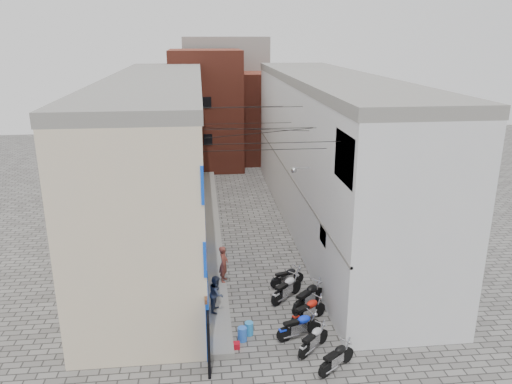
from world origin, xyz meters
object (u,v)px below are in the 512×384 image
object	(u,v)px
red_crate	(235,346)
motorcycle_b	(314,338)
motorcycle_c	(299,325)
water_jug_near	(242,334)
motorcycle_e	(309,295)
motorcycle_f	(287,287)
motorcycle_d	(308,310)
motorcycle_a	(337,356)
person_a	(224,264)
water_jug_far	(249,328)
motorcycle_g	(287,276)
person_b	(217,293)

from	to	relation	value
red_crate	motorcycle_b	bearing A→B (deg)	-8.88
motorcycle_c	water_jug_near	distance (m)	2.21
motorcycle_e	motorcycle_f	distance (m)	1.18
motorcycle_d	motorcycle_f	bearing A→B (deg)	163.37
motorcycle_f	water_jug_near	world-z (taller)	motorcycle_f
motorcycle_c	motorcycle_a	bearing A→B (deg)	6.37
person_a	water_jug_near	xyz separation A→B (m)	(0.48, -4.47, -0.83)
motorcycle_f	water_jug_near	xyz separation A→B (m)	(-2.21, -2.92, -0.30)
motorcycle_d	water_jug_far	bearing A→B (deg)	-108.80
motorcycle_a	motorcycle_c	bearing A→B (deg)	168.68
motorcycle_a	motorcycle_d	bearing A→B (deg)	150.47
motorcycle_a	person_a	world-z (taller)	person_a
motorcycle_e	water_jug_far	xyz separation A→B (m)	(-2.71, -1.66, -0.35)
motorcycle_f	red_crate	bearing A→B (deg)	-79.75
motorcycle_f	motorcycle_b	bearing A→B (deg)	-37.64
motorcycle_c	motorcycle_e	world-z (taller)	motorcycle_e
person_a	motorcycle_d	bearing A→B (deg)	-122.95
motorcycle_c	motorcycle_g	world-z (taller)	motorcycle_c
motorcycle_e	motorcycle_c	bearing A→B (deg)	-64.36
motorcycle_f	red_crate	xyz separation A→B (m)	(-2.52, -3.38, -0.47)
person_a	water_jug_far	bearing A→B (deg)	-155.77
motorcycle_b	motorcycle_c	distance (m)	0.95
person_a	red_crate	xyz separation A→B (m)	(0.16, -4.92, -1.00)
motorcycle_e	motorcycle_g	world-z (taller)	motorcycle_e
motorcycle_b	motorcycle_c	size ratio (longest dim) A/B	0.93
motorcycle_b	motorcycle_e	world-z (taller)	motorcycle_e
motorcycle_e	water_jug_far	size ratio (longest dim) A/B	4.02
motorcycle_a	motorcycle_c	xyz separation A→B (m)	(-0.93, 2.04, 0.03)
motorcycle_b	motorcycle_f	distance (m)	3.84
water_jug_near	water_jug_far	xyz separation A→B (m)	(0.29, 0.38, -0.02)
motorcycle_c	person_a	size ratio (longest dim) A/B	1.10
water_jug_far	person_a	bearing A→B (deg)	100.67
motorcycle_f	water_jug_far	bearing A→B (deg)	-80.01
motorcycle_a	motorcycle_e	distance (m)	4.11
water_jug_far	motorcycle_e	bearing A→B (deg)	31.51
motorcycle_b	red_crate	bearing A→B (deg)	-141.86
motorcycle_e	red_crate	bearing A→B (deg)	-95.98
motorcycle_e	person_b	bearing A→B (deg)	-131.02
motorcycle_d	red_crate	world-z (taller)	motorcycle_d
motorcycle_e	water_jug_far	world-z (taller)	motorcycle_e
motorcycle_c	motorcycle_f	xyz separation A→B (m)	(0.02, 2.95, 0.03)
motorcycle_b	water_jug_near	distance (m)	2.73
person_a	motorcycle_e	bearing A→B (deg)	-111.28
motorcycle_f	red_crate	size ratio (longest dim) A/B	5.62
person_a	red_crate	size ratio (longest dim) A/B	4.82
motorcycle_d	motorcycle_g	bearing A→B (deg)	152.60
motorcycle_c	person_a	xyz separation A→B (m)	(-2.67, 4.50, 0.56)
red_crate	person_a	bearing A→B (deg)	91.90
motorcycle_c	motorcycle_g	xyz separation A→B (m)	(0.26, 4.17, -0.05)
motorcycle_a	motorcycle_d	size ratio (longest dim) A/B	0.95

